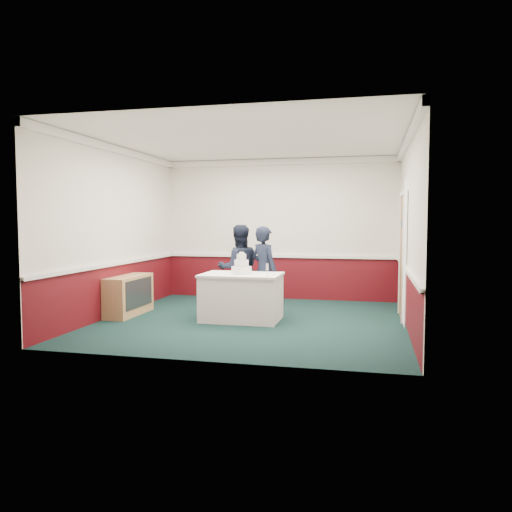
% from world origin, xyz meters
% --- Properties ---
extents(ground, '(5.00, 5.00, 0.00)m').
position_xyz_m(ground, '(0.00, 0.00, 0.00)').
color(ground, '#122C28').
rests_on(ground, ground).
extents(room_shell, '(5.00, 5.00, 3.00)m').
position_xyz_m(room_shell, '(0.08, 0.61, 1.97)').
color(room_shell, silver).
rests_on(room_shell, ground).
extents(sideboard, '(0.41, 1.20, 0.70)m').
position_xyz_m(sideboard, '(-2.28, 0.03, 0.35)').
color(sideboard, '#A87A51').
rests_on(sideboard, ground).
extents(cake_table, '(1.32, 0.92, 0.79)m').
position_xyz_m(cake_table, '(-0.19, 0.01, 0.40)').
color(cake_table, white).
rests_on(cake_table, ground).
extents(wedding_cake, '(0.35, 0.35, 0.36)m').
position_xyz_m(wedding_cake, '(-0.19, 0.01, 0.90)').
color(wedding_cake, white).
rests_on(wedding_cake, cake_table).
extents(cake_knife, '(0.06, 0.22, 0.00)m').
position_xyz_m(cake_knife, '(-0.22, -0.19, 0.79)').
color(cake_knife, silver).
rests_on(cake_knife, cake_table).
extents(champagne_flute, '(0.05, 0.05, 0.21)m').
position_xyz_m(champagne_flute, '(0.31, -0.27, 0.93)').
color(champagne_flute, silver).
rests_on(champagne_flute, cake_table).
extents(person_man, '(0.96, 0.87, 1.60)m').
position_xyz_m(person_man, '(-0.43, 0.73, 0.80)').
color(person_man, black).
rests_on(person_man, ground).
extents(person_woman, '(0.69, 0.64, 1.58)m').
position_xyz_m(person_woman, '(0.08, 0.58, 0.79)').
color(person_woman, black).
rests_on(person_woman, ground).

